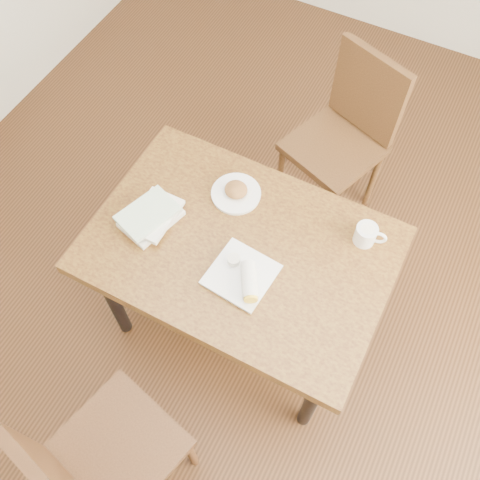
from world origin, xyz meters
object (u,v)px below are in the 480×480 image
at_px(chair_near, 96,463).
at_px(plate_scone, 236,192).
at_px(coffee_mug, 367,234).
at_px(plate_burrito, 244,277).
at_px(table, 240,257).
at_px(chair_far, 347,130).
at_px(book_stack, 151,216).

distance_m(chair_near, plate_scone, 1.15).
height_order(coffee_mug, plate_burrito, coffee_mug).
height_order(table, chair_far, chair_far).
xyz_separation_m(table, coffee_mug, (0.43, 0.25, 0.13)).
distance_m(chair_near, plate_burrito, 0.85).
distance_m(table, book_stack, 0.39).
height_order(chair_far, book_stack, chair_far).
distance_m(chair_far, plate_burrito, 1.10).
distance_m(chair_far, book_stack, 1.14).
height_order(plate_scone, plate_burrito, plate_burrito).
xyz_separation_m(chair_near, coffee_mug, (0.52, 1.17, 0.25)).
bearing_deg(book_stack, plate_burrito, -8.28).
distance_m(chair_far, coffee_mug, 0.80).
distance_m(table, coffee_mug, 0.51).
bearing_deg(book_stack, chair_near, -72.24).
bearing_deg(chair_far, table, -96.69).
xyz_separation_m(chair_far, plate_scone, (-0.24, -0.74, 0.22)).
height_order(plate_scone, coffee_mug, coffee_mug).
relative_size(plate_scone, book_stack, 0.77).
relative_size(chair_far, coffee_mug, 7.47).
xyz_separation_m(plate_burrito, book_stack, (-0.45, 0.07, 0.01)).
bearing_deg(plate_scone, chair_near, -88.36).
xyz_separation_m(plate_scone, plate_burrito, (0.21, -0.33, 0.00)).
height_order(chair_near, chair_far, same).
distance_m(plate_scone, coffee_mug, 0.56).
distance_m(plate_burrito, book_stack, 0.46).
relative_size(chair_near, chair_far, 1.00).
xyz_separation_m(chair_near, chair_far, (0.21, 1.87, 0.00)).
bearing_deg(chair_far, plate_burrito, -91.72).
xyz_separation_m(table, chair_far, (0.11, 0.95, -0.12)).
xyz_separation_m(coffee_mug, plate_burrito, (-0.35, -0.38, -0.02)).
bearing_deg(plate_burrito, chair_near, -102.41).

